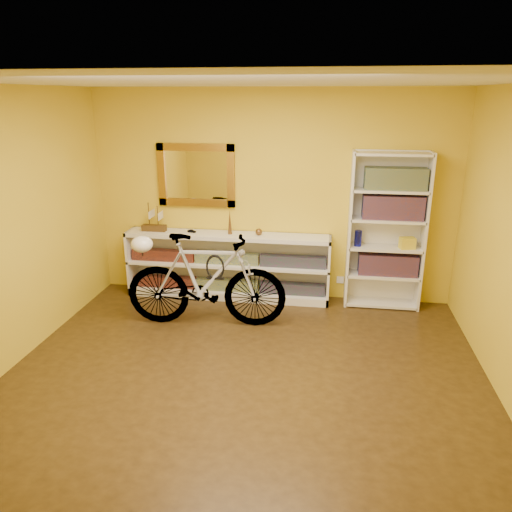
# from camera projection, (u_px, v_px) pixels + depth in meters

# --- Properties ---
(floor) EXTENTS (4.50, 4.00, 0.01)m
(floor) POSITION_uv_depth(u_px,v_px,m) (245.00, 375.00, 4.56)
(floor) COLOR black
(floor) RESTS_ON ground
(ceiling) EXTENTS (4.50, 4.00, 0.01)m
(ceiling) POSITION_uv_depth(u_px,v_px,m) (242.00, 81.00, 3.74)
(ceiling) COLOR silver
(ceiling) RESTS_ON ground
(back_wall) EXTENTS (4.50, 0.01, 2.60)m
(back_wall) POSITION_uv_depth(u_px,v_px,m) (272.00, 197.00, 6.03)
(back_wall) COLOR gold
(back_wall) RESTS_ON ground
(left_wall) EXTENTS (0.01, 4.00, 2.60)m
(left_wall) POSITION_uv_depth(u_px,v_px,m) (3.00, 232.00, 4.47)
(left_wall) COLOR gold
(left_wall) RESTS_ON ground
(gilt_mirror) EXTENTS (0.98, 0.06, 0.78)m
(gilt_mirror) POSITION_uv_depth(u_px,v_px,m) (196.00, 175.00, 6.05)
(gilt_mirror) COLOR brown
(gilt_mirror) RESTS_ON back_wall
(wall_socket) EXTENTS (0.09, 0.02, 0.09)m
(wall_socket) POSITION_uv_depth(u_px,v_px,m) (340.00, 280.00, 6.21)
(wall_socket) COLOR silver
(wall_socket) RESTS_ON back_wall
(console_unit) EXTENTS (2.60, 0.35, 0.85)m
(console_unit) POSITION_uv_depth(u_px,v_px,m) (228.00, 266.00, 6.20)
(console_unit) COLOR silver
(console_unit) RESTS_ON floor
(cd_row_lower) EXTENTS (2.50, 0.13, 0.14)m
(cd_row_lower) POSITION_uv_depth(u_px,v_px,m) (228.00, 285.00, 6.26)
(cd_row_lower) COLOR black
(cd_row_lower) RESTS_ON console_unit
(cd_row_upper) EXTENTS (2.50, 0.13, 0.14)m
(cd_row_upper) POSITION_uv_depth(u_px,v_px,m) (227.00, 258.00, 6.15)
(cd_row_upper) COLOR navy
(cd_row_upper) RESTS_ON console_unit
(model_ship) EXTENTS (0.31, 0.12, 0.37)m
(model_ship) POSITION_uv_depth(u_px,v_px,m) (153.00, 217.00, 6.15)
(model_ship) COLOR #38260F
(model_ship) RESTS_ON console_unit
(toy_car) EXTENTS (0.00, 0.00, 0.00)m
(toy_car) POSITION_uv_depth(u_px,v_px,m) (192.00, 232.00, 6.13)
(toy_car) COLOR black
(toy_car) RESTS_ON console_unit
(bronze_ornament) EXTENTS (0.05, 0.05, 0.31)m
(bronze_ornament) POSITION_uv_depth(u_px,v_px,m) (230.00, 222.00, 6.01)
(bronze_ornament) COLOR brown
(bronze_ornament) RESTS_ON console_unit
(decorative_orb) EXTENTS (0.08, 0.08, 0.08)m
(decorative_orb) POSITION_uv_depth(u_px,v_px,m) (259.00, 232.00, 6.00)
(decorative_orb) COLOR brown
(decorative_orb) RESTS_ON console_unit
(bookcase) EXTENTS (0.90, 0.30, 1.90)m
(bookcase) POSITION_uv_depth(u_px,v_px,m) (386.00, 232.00, 5.78)
(bookcase) COLOR silver
(bookcase) RESTS_ON floor
(book_row_a) EXTENTS (0.70, 0.22, 0.26)m
(book_row_a) POSITION_uv_depth(u_px,v_px,m) (388.00, 264.00, 5.91)
(book_row_a) COLOR maroon
(book_row_a) RESTS_ON bookcase
(book_row_b) EXTENTS (0.70, 0.22, 0.28)m
(book_row_b) POSITION_uv_depth(u_px,v_px,m) (393.00, 207.00, 5.68)
(book_row_b) COLOR maroon
(book_row_b) RESTS_ON bookcase
(book_row_c) EXTENTS (0.70, 0.22, 0.25)m
(book_row_c) POSITION_uv_depth(u_px,v_px,m) (395.00, 178.00, 5.58)
(book_row_c) COLOR navy
(book_row_c) RESTS_ON bookcase
(travel_mug) EXTENTS (0.09, 0.09, 0.19)m
(travel_mug) POSITION_uv_depth(u_px,v_px,m) (358.00, 238.00, 5.84)
(travel_mug) COLOR #161999
(travel_mug) RESTS_ON bookcase
(red_tin) EXTENTS (0.17, 0.17, 0.18)m
(red_tin) POSITION_uv_depth(u_px,v_px,m) (373.00, 181.00, 5.65)
(red_tin) COLOR maroon
(red_tin) RESTS_ON bookcase
(yellow_bag) EXTENTS (0.20, 0.15, 0.13)m
(yellow_bag) POSITION_uv_depth(u_px,v_px,m) (407.00, 243.00, 5.75)
(yellow_bag) COLOR gold
(yellow_bag) RESTS_ON bookcase
(bicycle) EXTENTS (0.62, 1.86, 1.08)m
(bicycle) POSITION_uv_depth(u_px,v_px,m) (206.00, 280.00, 5.40)
(bicycle) COLOR silver
(bicycle) RESTS_ON floor
(helmet) EXTENTS (0.24, 0.23, 0.18)m
(helmet) POSITION_uv_depth(u_px,v_px,m) (142.00, 244.00, 5.32)
(helmet) COLOR white
(helmet) RESTS_ON bicycle
(u_lock) EXTENTS (0.21, 0.02, 0.21)m
(u_lock) POSITION_uv_depth(u_px,v_px,m) (215.00, 267.00, 5.34)
(u_lock) COLOR black
(u_lock) RESTS_ON bicycle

